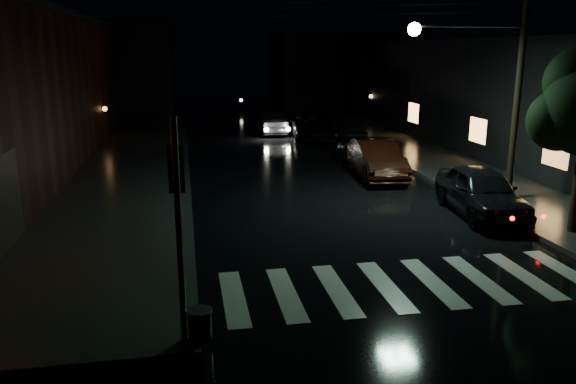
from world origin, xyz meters
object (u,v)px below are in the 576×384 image
parked_car_a (481,191)px  oncoming_car (270,122)px  parked_car_b (377,160)px  parked_car_d (313,126)px  parked_car_c (371,153)px

parked_car_a → oncoming_car: size_ratio=1.04×
parked_car_b → parked_car_d: size_ratio=0.85×
parked_car_c → oncoming_car: (-2.96, 11.93, 0.05)m
parked_car_a → parked_car_d: bearing=101.8°
parked_car_a → parked_car_c: parked_car_a is taller
parked_car_a → parked_car_d: 17.63m
parked_car_b → parked_car_d: parked_car_b is taller
parked_car_d → oncoming_car: (-2.33, 2.43, -0.05)m
parked_car_c → parked_car_d: (-0.62, 9.50, 0.09)m
parked_car_b → parked_car_c: size_ratio=1.00×
parked_car_c → oncoming_car: size_ratio=1.07×
parked_car_a → oncoming_car: 20.39m
parked_car_a → parked_car_d: size_ratio=0.83×
parked_car_b → oncoming_car: size_ratio=1.06×
parked_car_c → parked_car_d: 9.52m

